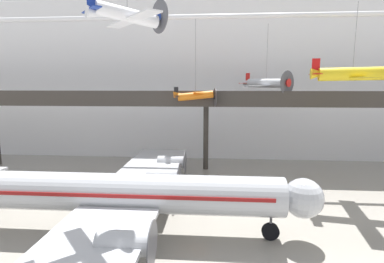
# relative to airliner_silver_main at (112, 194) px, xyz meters

# --- Properties ---
(hangar_back_wall) EXTENTS (140.00, 3.00, 24.27)m
(hangar_back_wall) POSITION_rel_airliner_silver_main_xyz_m (6.61, 26.13, 8.87)
(hangar_back_wall) COLOR white
(hangar_back_wall) RESTS_ON ground
(mezzanine_walkway) EXTENTS (110.00, 3.20, 10.77)m
(mezzanine_walkway) POSITION_rel_airliner_silver_main_xyz_m (6.61, 17.80, 5.82)
(mezzanine_walkway) COLOR #38332D
(mezzanine_walkway) RESTS_ON ground
(ceiling_truss_beam) EXTENTS (120.00, 0.60, 0.60)m
(ceiling_truss_beam) POSITION_rel_airliner_silver_main_xyz_m (6.61, 16.34, 16.37)
(ceiling_truss_beam) COLOR silver
(airliner_silver_main) EXTENTS (32.04, 35.97, 9.00)m
(airliner_silver_main) POSITION_rel_airliner_silver_main_xyz_m (0.00, 0.00, 0.00)
(airliner_silver_main) COLOR #B7BABF
(airliner_silver_main) RESTS_ON ground
(suspended_plane_silver_racer) EXTENTS (7.16, 7.16, 8.99)m
(suspended_plane_silver_racer) POSITION_rel_airliner_silver_main_xyz_m (14.46, 18.99, 8.43)
(suspended_plane_silver_racer) COLOR silver
(suspended_plane_yellow_lowwing) EXTENTS (7.75, 9.44, 8.42)m
(suspended_plane_yellow_lowwing) POSITION_rel_airliner_silver_main_xyz_m (21.07, 9.21, 9.28)
(suspended_plane_yellow_lowwing) COLOR yellow
(suspended_plane_orange_highwing) EXTENTS (5.47, 6.61, 10.36)m
(suspended_plane_orange_highwing) POSITION_rel_airliner_silver_main_xyz_m (5.42, 15.38, 6.98)
(suspended_plane_orange_highwing) COLOR orange
(suspended_plane_white_twin) EXTENTS (5.31, 5.48, 4.30)m
(suspended_plane_white_twin) POSITION_rel_airliner_silver_main_xyz_m (2.17, -1.75, 12.67)
(suspended_plane_white_twin) COLOR silver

